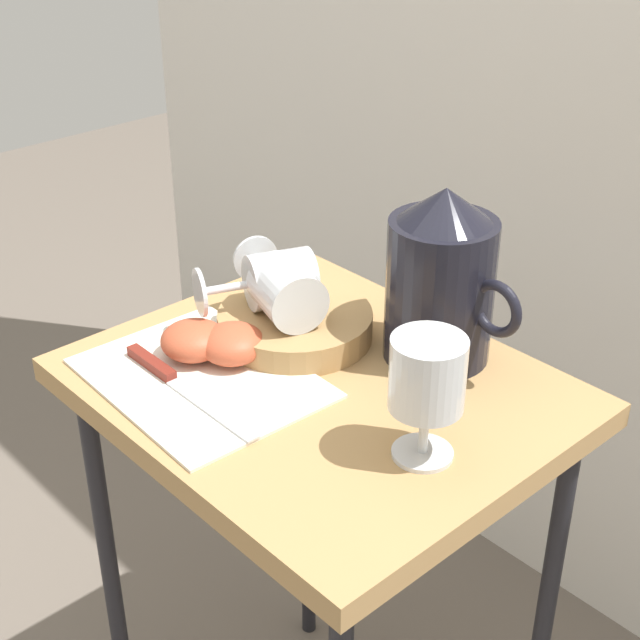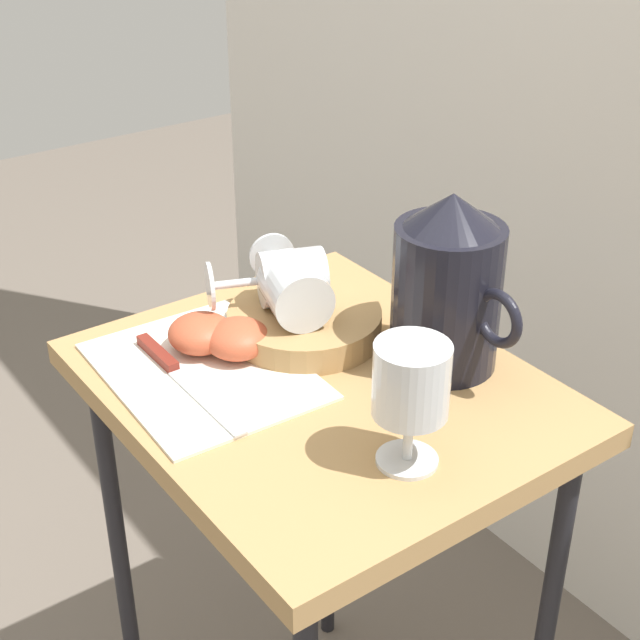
{
  "view_description": "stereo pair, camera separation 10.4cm",
  "coord_description": "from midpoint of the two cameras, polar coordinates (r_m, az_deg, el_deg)",
  "views": [
    {
      "loc": [
        0.67,
        -0.61,
        1.31
      ],
      "look_at": [
        0.0,
        0.0,
        0.8
      ],
      "focal_mm": 52.75,
      "sensor_mm": 36.0,
      "label": 1
    },
    {
      "loc": [
        0.74,
        -0.53,
        1.31
      ],
      "look_at": [
        0.0,
        0.0,
        0.8
      ],
      "focal_mm": 52.75,
      "sensor_mm": 36.0,
      "label": 2
    }
  ],
  "objects": [
    {
      "name": "wine_glass_tipped_far",
      "position": [
        1.16,
        0.61,
        2.52
      ],
      "size": [
        0.11,
        0.16,
        0.07
      ],
      "color": "silver",
      "rests_on": "basket_tray"
    },
    {
      "name": "linen_napkin",
      "position": [
        1.1,
        -4.4,
        -3.17
      ],
      "size": [
        0.28,
        0.22,
        0.0
      ],
      "primitive_type": "cube",
      "rotation": [
        0.0,
        0.0,
        -0.04
      ],
      "color": "silver",
      "rests_on": "table"
    },
    {
      "name": "table",
      "position": [
        1.13,
        2.66,
        -7.18
      ],
      "size": [
        0.54,
        0.45,
        0.72
      ],
      "color": "#AD8451",
      "rests_on": "ground_plane"
    },
    {
      "name": "basket_tray",
      "position": [
        1.16,
        1.62,
        -0.28
      ],
      "size": [
        0.19,
        0.19,
        0.03
      ],
      "primitive_type": "cylinder",
      "color": "#AD8451",
      "rests_on": "table"
    },
    {
      "name": "wine_glass_upright",
      "position": [
        0.92,
        8.8,
        -4.15
      ],
      "size": [
        0.08,
        0.08,
        0.14
      ],
      "color": "silver",
      "rests_on": "table"
    },
    {
      "name": "wine_glass_tipped_near",
      "position": [
        1.13,
        1.07,
        1.84
      ],
      "size": [
        0.16,
        0.11,
        0.07
      ],
      "color": "silver",
      "rests_on": "basket_tray"
    },
    {
      "name": "apple_half_left",
      "position": [
        1.13,
        -4.65,
        -0.87
      ],
      "size": [
        0.08,
        0.08,
        0.04
      ],
      "primitive_type": "ellipsoid",
      "color": "#C15133",
      "rests_on": "linen_napkin"
    },
    {
      "name": "knife",
      "position": [
        1.09,
        -6.23,
        -3.03
      ],
      "size": [
        0.23,
        0.02,
        0.01
      ],
      "color": "silver",
      "rests_on": "linen_napkin"
    },
    {
      "name": "pitcher",
      "position": [
        1.09,
        10.43,
        1.34
      ],
      "size": [
        0.18,
        0.13,
        0.21
      ],
      "color": "black",
      "rests_on": "table"
    },
    {
      "name": "apple_half_right",
      "position": [
        1.11,
        -2.36,
        -1.21
      ],
      "size": [
        0.08,
        0.08,
        0.04
      ],
      "primitive_type": "ellipsoid",
      "color": "#C15133",
      "rests_on": "linen_napkin"
    }
  ]
}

